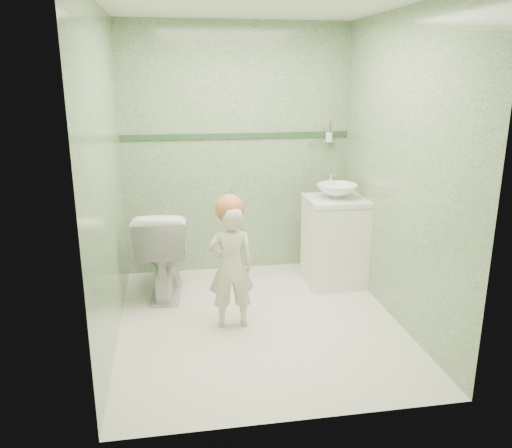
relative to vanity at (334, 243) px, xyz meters
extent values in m
plane|color=silver|center=(-0.84, -0.70, -0.40)|extent=(2.50, 2.50, 0.00)
cube|color=#688B63|center=(-0.84, 0.55, 0.80)|extent=(2.20, 0.04, 2.40)
cube|color=#688B63|center=(-0.84, -1.95, 0.80)|extent=(2.20, 0.04, 2.40)
cube|color=#688B63|center=(-1.94, -0.70, 0.80)|extent=(0.04, 2.50, 2.40)
cube|color=#688B63|center=(0.26, -0.70, 0.80)|extent=(0.04, 2.50, 2.40)
plane|color=white|center=(-0.84, -0.70, 2.00)|extent=(2.50, 2.50, 0.00)
cube|color=#2B4C2E|center=(-0.84, 0.54, 0.95)|extent=(2.20, 0.02, 0.05)
cube|color=silver|center=(0.00, 0.00, 0.00)|extent=(0.52, 0.50, 0.80)
cube|color=white|center=(0.00, 0.00, 0.41)|extent=(0.54, 0.52, 0.04)
imported|color=white|center=(0.00, 0.00, 0.49)|extent=(0.37, 0.37, 0.13)
cylinder|color=silver|center=(0.00, 0.20, 0.55)|extent=(0.03, 0.03, 0.18)
cylinder|color=silver|center=(0.00, 0.15, 0.63)|extent=(0.02, 0.12, 0.02)
cylinder|color=silver|center=(0.00, 0.50, 0.88)|extent=(0.26, 0.02, 0.02)
cylinder|color=silver|center=(0.06, 0.48, 0.93)|extent=(0.07, 0.07, 0.09)
cylinder|color=#7245A9|center=(0.06, 0.47, 1.00)|extent=(0.01, 0.01, 0.17)
cylinder|color=#DC4142|center=(0.07, 0.49, 1.00)|extent=(0.01, 0.01, 0.17)
cylinder|color=#4166CB|center=(0.05, 0.47, 1.00)|extent=(0.01, 0.01, 0.17)
imported|color=white|center=(-1.58, 0.02, 0.00)|extent=(0.51, 0.82, 0.80)
imported|color=beige|center=(-1.06, -0.71, 0.09)|extent=(0.36, 0.24, 0.98)
sphere|color=#BD6940|center=(-1.06, -0.69, 0.55)|extent=(0.22, 0.22, 0.22)
cylinder|color=#099989|center=(-0.98, -0.84, 0.42)|extent=(0.07, 0.13, 0.06)
cube|color=white|center=(-1.04, -0.79, 0.46)|extent=(0.03, 0.03, 0.02)
camera|label=1|loc=(-1.50, -4.42, 1.52)|focal=36.33mm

